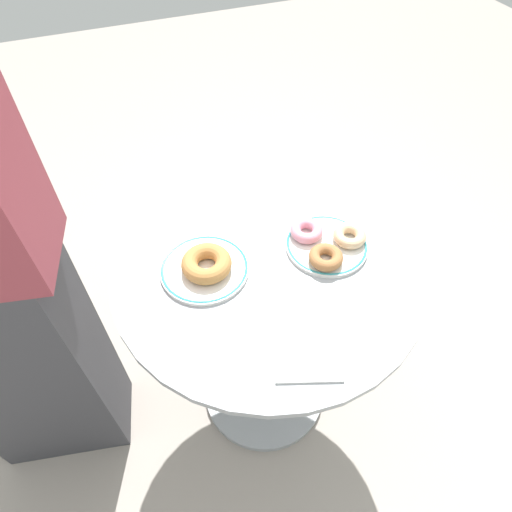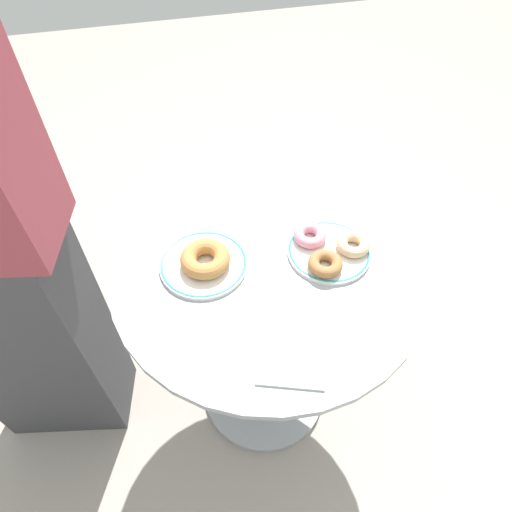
{
  "view_description": "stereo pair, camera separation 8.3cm",
  "coord_description": "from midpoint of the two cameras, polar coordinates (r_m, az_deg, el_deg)",
  "views": [
    {
      "loc": [
        -0.27,
        -0.62,
        1.52
      ],
      "look_at": [
        -0.02,
        0.02,
        0.74
      ],
      "focal_mm": 30.64,
      "sensor_mm": 36.0,
      "label": 1
    },
    {
      "loc": [
        -0.19,
        -0.64,
        1.52
      ],
      "look_at": [
        -0.02,
        0.02,
        0.74
      ],
      "focal_mm": 30.64,
      "sensor_mm": 36.0,
      "label": 2
    }
  ],
  "objects": [
    {
      "name": "ground_plane",
      "position": [
        1.67,
        2.5,
        -17.53
      ],
      "size": [
        7.0,
        7.0,
        0.02
      ],
      "primitive_type": "cube",
      "color": "#9E9389"
    },
    {
      "name": "cafe_table",
      "position": [
        1.23,
        3.26,
        -8.3
      ],
      "size": [
        0.74,
        0.74,
        0.73
      ],
      "color": "#999EA3",
      "rests_on": "ground"
    },
    {
      "name": "plate_left",
      "position": [
        1.02,
        -4.57,
        -1.13
      ],
      "size": [
        0.21,
        0.21,
        0.01
      ],
      "color": "white",
      "rests_on": "cafe_table"
    },
    {
      "name": "plate_right",
      "position": [
        1.07,
        11.68,
        0.49
      ],
      "size": [
        0.2,
        0.2,
        0.01
      ],
      "color": "white",
      "rests_on": "cafe_table"
    },
    {
      "name": "donut_old_fashioned",
      "position": [
        1.0,
        -4.31,
        -0.48
      ],
      "size": [
        0.16,
        0.16,
        0.04
      ],
      "primitive_type": "torus",
      "rotation": [
        0.0,
        0.0,
        0.56
      ],
      "color": "#BC7F42",
      "rests_on": "plate_left"
    },
    {
      "name": "donut_glazed",
      "position": [
        1.07,
        14.75,
        1.39
      ],
      "size": [
        0.11,
        0.11,
        0.03
      ],
      "primitive_type": "torus",
      "rotation": [
        0.0,
        0.0,
        4.28
      ],
      "color": "#E0B789",
      "rests_on": "plate_right"
    },
    {
      "name": "donut_pink_frosted",
      "position": [
        1.07,
        9.27,
        2.59
      ],
      "size": [
        0.1,
        0.1,
        0.03
      ],
      "primitive_type": "torus",
      "rotation": [
        0.0,
        0.0,
        1.24
      ],
      "color": "pink",
      "rests_on": "plate_right"
    },
    {
      "name": "donut_cinnamon",
      "position": [
        1.02,
        11.35,
        -1.09
      ],
      "size": [
        0.1,
        0.1,
        0.03
      ],
      "primitive_type": "torus",
      "rotation": [
        0.0,
        0.0,
        1.32
      ],
      "color": "#A36B3D",
      "rests_on": "plate_right"
    },
    {
      "name": "paper_napkin",
      "position": [
        0.9,
        7.32,
        -13.07
      ],
      "size": [
        0.17,
        0.17,
        0.01
      ],
      "primitive_type": "cube",
      "rotation": [
        0.0,
        0.0,
        -0.35
      ],
      "color": "white",
      "rests_on": "cafe_table"
    }
  ]
}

